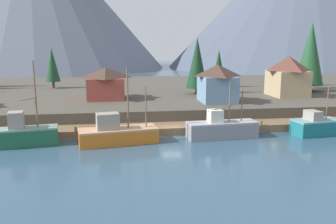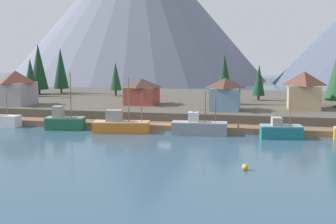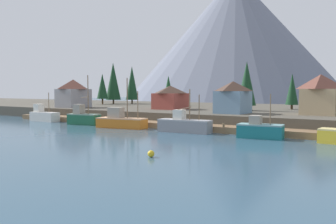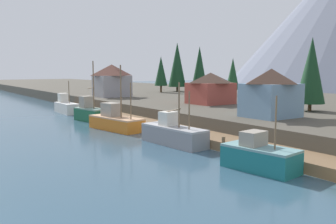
{
  "view_description": "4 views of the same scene",
  "coord_description": "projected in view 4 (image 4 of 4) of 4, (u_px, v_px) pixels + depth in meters",
  "views": [
    {
      "loc": [
        -6.5,
        -42.12,
        11.3
      ],
      "look_at": [
        -0.13,
        2.66,
        2.63
      ],
      "focal_mm": 36.78,
      "sensor_mm": 36.0,
      "label": 1
    },
    {
      "loc": [
        15.77,
        -68.48,
        12.47
      ],
      "look_at": [
        -0.18,
        3.28,
        2.83
      ],
      "focal_mm": 45.76,
      "sensor_mm": 36.0,
      "label": 2
    },
    {
      "loc": [
        34.93,
        -50.25,
        6.74
      ],
      "look_at": [
        0.02,
        2.51,
        2.86
      ],
      "focal_mm": 37.48,
      "sensor_mm": 36.0,
      "label": 3
    },
    {
      "loc": [
        38.43,
        -25.02,
        8.28
      ],
      "look_at": [
        -0.81,
        2.27,
        2.76
      ],
      "focal_mm": 38.81,
      "sensor_mm": 36.0,
      "label": 4
    }
  ],
  "objects": [
    {
      "name": "shoreline_bank",
      "position": [
        308.0,
        110.0,
        64.49
      ],
      "size": [
        400.0,
        56.0,
        2.5
      ],
      "primitive_type": "cube",
      "color": "#4C473D",
      "rests_on": "ground_plane"
    },
    {
      "name": "conifer_centre",
      "position": [
        199.0,
        67.0,
        97.71
      ],
      "size": [
        4.11,
        4.11,
        12.14
      ],
      "color": "#4C3823",
      "rests_on": "shoreline_bank"
    },
    {
      "name": "fishing_boat_white",
      "position": [
        66.0,
        107.0,
        70.11
      ],
      "size": [
        7.31,
        2.48,
        6.28
      ],
      "rotation": [
        0.0,
        0.0,
        0.01
      ],
      "color": "silver",
      "rests_on": "ground_plane"
    },
    {
      "name": "fishing_boat_grey",
      "position": [
        173.0,
        134.0,
        40.46
      ],
      "size": [
        8.91,
        3.23,
        6.97
      ],
      "rotation": [
        0.0,
        0.0,
        0.08
      ],
      "color": "gray",
      "rests_on": "ground_plane"
    },
    {
      "name": "house_blue",
      "position": [
        271.0,
        92.0,
        44.69
      ],
      "size": [
        5.53,
        6.47,
        5.97
      ],
      "color": "#6689A8",
      "rests_on": "shoreline_bank"
    },
    {
      "name": "conifer_back_right",
      "position": [
        311.0,
        70.0,
        50.86
      ],
      "size": [
        3.99,
        3.99,
        10.4
      ],
      "color": "#4C3823",
      "rests_on": "shoreline_bank"
    },
    {
      "name": "fishing_boat_green",
      "position": [
        90.0,
        113.0,
        59.26
      ],
      "size": [
        6.8,
        3.46,
        9.72
      ],
      "rotation": [
        0.0,
        0.0,
        0.16
      ],
      "color": "#1E5B3D",
      "rests_on": "ground_plane"
    },
    {
      "name": "house_red",
      "position": [
        211.0,
        88.0,
        62.45
      ],
      "size": [
        6.34,
        6.98,
        5.35
      ],
      "color": "#9E4238",
      "rests_on": "shoreline_bank"
    },
    {
      "name": "house_grey",
      "position": [
        112.0,
        80.0,
        78.97
      ],
      "size": [
        6.38,
        7.14,
        7.0
      ],
      "color": "gray",
      "rests_on": "shoreline_bank"
    },
    {
      "name": "dock",
      "position": [
        170.0,
        130.0,
        47.55
      ],
      "size": [
        80.0,
        4.0,
        1.6
      ],
      "color": "brown",
      "rests_on": "ground_plane"
    },
    {
      "name": "conifer_near_right",
      "position": [
        177.0,
        65.0,
        98.35
      ],
      "size": [
        4.78,
        4.78,
        13.18
      ],
      "color": "#4C3823",
      "rests_on": "shoreline_bank"
    },
    {
      "name": "fishing_boat_orange",
      "position": [
        115.0,
        121.0,
        50.6
      ],
      "size": [
        9.47,
        4.48,
        8.97
      ],
      "rotation": [
        0.0,
        0.0,
        0.16
      ],
      "color": "#CC6B1E",
      "rests_on": "ground_plane"
    },
    {
      "name": "ground_plane",
      "position": [
        262.0,
        125.0,
        57.88
      ],
      "size": [
        400.0,
        400.0,
        1.0
      ],
      "primitive_type": "cube",
      "color": "#335166"
    },
    {
      "name": "conifer_far_right",
      "position": [
        233.0,
        74.0,
        81.31
      ],
      "size": [
        3.01,
        3.01,
        8.51
      ],
      "color": "#4C3823",
      "rests_on": "shoreline_bank"
    },
    {
      "name": "conifer_mid_left",
      "position": [
        161.0,
        71.0,
        94.28
      ],
      "size": [
        3.35,
        3.35,
        9.35
      ],
      "color": "#4C3823",
      "rests_on": "shoreline_bank"
    },
    {
      "name": "fishing_boat_teal",
      "position": [
        260.0,
        156.0,
        30.07
      ],
      "size": [
        6.5,
        3.62,
        6.28
      ],
      "rotation": [
        0.0,
        0.0,
        0.13
      ],
      "color": "#196B70",
      "rests_on": "ground_plane"
    }
  ]
}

